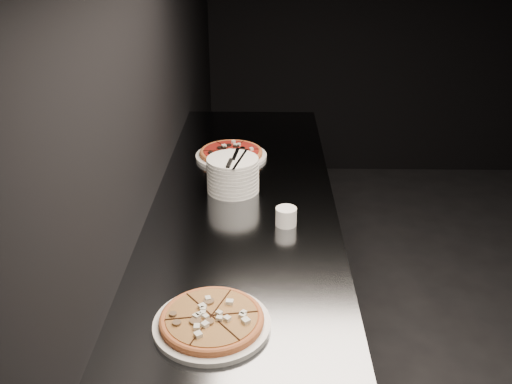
{
  "coord_description": "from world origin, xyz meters",
  "views": [
    {
      "loc": [
        -2.04,
        -2.03,
        1.97
      ],
      "look_at": [
        -2.08,
        0.03,
        0.97
      ],
      "focal_mm": 40.0,
      "sensor_mm": 36.0,
      "label": 1
    }
  ],
  "objects_px": {
    "pizza_tomato": "(231,153)",
    "plate_stack": "(233,174)",
    "counter": "(244,299)",
    "pizza_mushroom": "(212,321)",
    "ramekin": "(286,216)",
    "cutlery": "(234,159)"
  },
  "relations": [
    {
      "from": "counter",
      "to": "pizza_mushroom",
      "type": "bearing_deg",
      "value": -94.51
    },
    {
      "from": "cutlery",
      "to": "ramekin",
      "type": "relative_size",
      "value": 2.84
    },
    {
      "from": "counter",
      "to": "pizza_tomato",
      "type": "xyz_separation_m",
      "value": [
        -0.08,
        0.51,
        0.48
      ]
    },
    {
      "from": "pizza_mushroom",
      "to": "cutlery",
      "type": "distance_m",
      "value": 0.89
    },
    {
      "from": "pizza_mushroom",
      "to": "plate_stack",
      "type": "relative_size",
      "value": 1.58
    },
    {
      "from": "pizza_tomato",
      "to": "ramekin",
      "type": "xyz_separation_m",
      "value": [
        0.25,
        -0.66,
        0.02
      ]
    },
    {
      "from": "plate_stack",
      "to": "ramekin",
      "type": "distance_m",
      "value": 0.37
    },
    {
      "from": "pizza_mushroom",
      "to": "ramekin",
      "type": "relative_size",
      "value": 4.3
    },
    {
      "from": "counter",
      "to": "pizza_mushroom",
      "type": "distance_m",
      "value": 0.89
    },
    {
      "from": "counter",
      "to": "plate_stack",
      "type": "relative_size",
      "value": 11.32
    },
    {
      "from": "pizza_mushroom",
      "to": "cutlery",
      "type": "xyz_separation_m",
      "value": [
        0.02,
        0.88,
        0.13
      ]
    },
    {
      "from": "counter",
      "to": "plate_stack",
      "type": "bearing_deg",
      "value": 108.86
    },
    {
      "from": "pizza_tomato",
      "to": "cutlery",
      "type": "height_order",
      "value": "cutlery"
    },
    {
      "from": "counter",
      "to": "pizza_mushroom",
      "type": "relative_size",
      "value": 7.16
    },
    {
      "from": "counter",
      "to": "cutlery",
      "type": "bearing_deg",
      "value": 107.65
    },
    {
      "from": "pizza_tomato",
      "to": "plate_stack",
      "type": "relative_size",
      "value": 1.58
    },
    {
      "from": "counter",
      "to": "cutlery",
      "type": "xyz_separation_m",
      "value": [
        -0.04,
        0.13,
        0.61
      ]
    },
    {
      "from": "cutlery",
      "to": "ramekin",
      "type": "xyz_separation_m",
      "value": [
        0.21,
        -0.28,
        -0.11
      ]
    },
    {
      "from": "counter",
      "to": "ramekin",
      "type": "xyz_separation_m",
      "value": [
        0.17,
        -0.15,
        0.5
      ]
    },
    {
      "from": "counter",
      "to": "plate_stack",
      "type": "height_order",
      "value": "plate_stack"
    },
    {
      "from": "ramekin",
      "to": "cutlery",
      "type": "bearing_deg",
      "value": 126.5
    },
    {
      "from": "counter",
      "to": "cutlery",
      "type": "relative_size",
      "value": 10.84
    }
  ]
}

